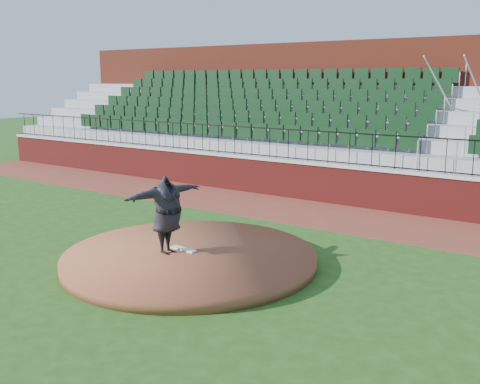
# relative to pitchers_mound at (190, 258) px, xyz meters

# --- Properties ---
(ground) EXTENTS (90.00, 90.00, 0.00)m
(ground) POSITION_rel_pitchers_mound_xyz_m (0.07, 0.30, -0.12)
(ground) COLOR #214D16
(ground) RESTS_ON ground
(warning_track) EXTENTS (34.00, 3.20, 0.01)m
(warning_track) POSITION_rel_pitchers_mound_xyz_m (0.07, 5.70, -0.12)
(warning_track) COLOR brown
(warning_track) RESTS_ON ground
(field_wall) EXTENTS (34.00, 0.35, 1.20)m
(field_wall) POSITION_rel_pitchers_mound_xyz_m (0.07, 7.30, 0.47)
(field_wall) COLOR maroon
(field_wall) RESTS_ON ground
(wall_cap) EXTENTS (34.00, 0.45, 0.10)m
(wall_cap) POSITION_rel_pitchers_mound_xyz_m (0.07, 7.30, 1.12)
(wall_cap) COLOR #B7B7B7
(wall_cap) RESTS_ON field_wall
(wall_railing) EXTENTS (34.00, 0.05, 1.00)m
(wall_railing) POSITION_rel_pitchers_mound_xyz_m (0.07, 7.30, 1.67)
(wall_railing) COLOR black
(wall_railing) RESTS_ON wall_cap
(seating_stands) EXTENTS (34.00, 5.10, 4.60)m
(seating_stands) POSITION_rel_pitchers_mound_xyz_m (0.07, 10.03, 2.18)
(seating_stands) COLOR gray
(seating_stands) RESTS_ON ground
(concourse_wall) EXTENTS (34.00, 0.50, 5.50)m
(concourse_wall) POSITION_rel_pitchers_mound_xyz_m (0.07, 12.83, 2.62)
(concourse_wall) COLOR maroon
(concourse_wall) RESTS_ON ground
(pitchers_mound) EXTENTS (5.52, 5.52, 0.25)m
(pitchers_mound) POSITION_rel_pitchers_mound_xyz_m (0.00, 0.00, 0.00)
(pitchers_mound) COLOR brown
(pitchers_mound) RESTS_ON ground
(pitching_rubber) EXTENTS (0.66, 0.20, 0.04)m
(pitching_rubber) POSITION_rel_pitchers_mound_xyz_m (-0.23, 0.04, 0.15)
(pitching_rubber) COLOR white
(pitching_rubber) RESTS_ON pitchers_mound
(pitcher) EXTENTS (0.78, 2.14, 1.70)m
(pitcher) POSITION_rel_pitchers_mound_xyz_m (-0.38, -0.29, 0.97)
(pitcher) COLOR black
(pitcher) RESTS_ON pitchers_mound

